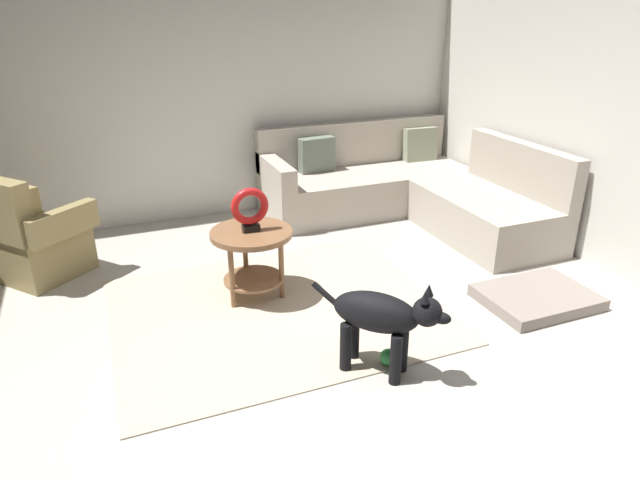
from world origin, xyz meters
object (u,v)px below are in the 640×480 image
at_px(dog_bed_mat, 537,297).
at_px(dog, 383,317).
at_px(armchair, 32,239).
at_px(torus_sculpture, 250,209).
at_px(side_table, 252,246).
at_px(dog_toy_ball, 389,357).
at_px(sectional_couch, 407,191).

distance_m(dog_bed_mat, dog, 1.54).
distance_m(armchair, torus_sculpture, 1.88).
bearing_deg(side_table, dog, -69.56).
bearing_deg(dog_bed_mat, armchair, 151.30).
bearing_deg(torus_sculpture, armchair, 146.83).
bearing_deg(side_table, dog_bed_mat, -24.82).
relative_size(armchair, dog_toy_ball, 9.25).
bearing_deg(dog_toy_ball, dog, -153.36).
bearing_deg(armchair, dog_bed_mat, 21.21).
height_order(sectional_couch, dog, sectional_couch).
bearing_deg(dog_toy_ball, dog_bed_mat, 10.91).
distance_m(armchair, dog, 2.96).
distance_m(armchair, dog_bed_mat, 3.95).
bearing_deg(sectional_couch, dog, -123.32).
bearing_deg(sectional_couch, side_table, -151.31).
distance_m(dog, dog_toy_ball, 0.34).
relative_size(torus_sculpture, dog_bed_mat, 0.41).
height_order(sectional_couch, torus_sculpture, sectional_couch).
relative_size(dog_bed_mat, dog, 1.24).
distance_m(side_table, dog_toy_ball, 1.32).
bearing_deg(dog_bed_mat, dog_toy_ball, -169.09).
bearing_deg(torus_sculpture, dog_toy_ball, -65.56).
xyz_separation_m(armchair, dog_bed_mat, (3.46, -1.89, -0.28)).
distance_m(armchair, side_table, 1.84).
distance_m(side_table, dog_bed_mat, 2.15).
xyz_separation_m(sectional_couch, armchair, (-3.46, -0.05, 0.03)).
xyz_separation_m(dog, dog_toy_ball, (0.08, 0.04, -0.32)).
height_order(sectional_couch, dog_bed_mat, sectional_couch).
bearing_deg(armchair, sectional_couch, 50.73).
bearing_deg(dog, torus_sculpture, -113.56).
distance_m(sectional_couch, dog_toy_ball, 2.63).
height_order(armchair, dog_toy_ball, armchair).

